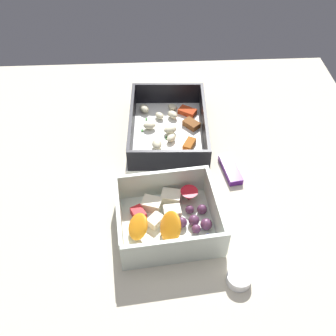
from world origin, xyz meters
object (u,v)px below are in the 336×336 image
Objects in this scene: fruit_bowl at (169,218)px; pasta_container at (168,129)px; paper_cup_liner at (239,278)px; candy_bar at (230,169)px.

pasta_container is at bearing 177.11° from fruit_bowl.
fruit_bowl is at bearing -0.39° from pasta_container.
paper_cup_liner is (31.89, 8.35, -0.80)cm from pasta_container.
fruit_bowl is 2.40× the size of candy_bar.
candy_bar is at bearing 173.90° from paper_cup_liner.
fruit_bowl is 13.97cm from paper_cup_liner.
paper_cup_liner is (21.47, -2.30, 0.19)cm from candy_bar.
paper_cup_liner is at bearing 17.17° from pasta_container.
candy_bar is (-11.24, 11.74, -1.39)cm from fruit_bowl.
fruit_bowl is 16.31cm from candy_bar.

